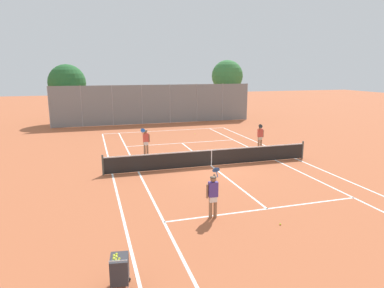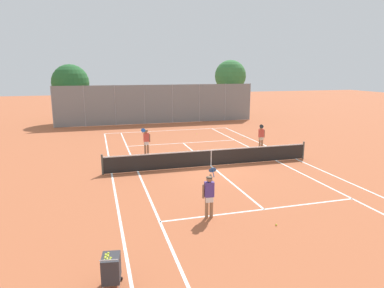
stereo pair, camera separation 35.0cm
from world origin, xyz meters
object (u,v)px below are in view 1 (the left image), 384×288
at_px(player_far_right, 260,135).
at_px(tree_behind_right, 227,77).
at_px(player_far_left, 146,140).
at_px(ball_cart, 120,269).
at_px(loose_tennis_ball_1, 195,134).
at_px(loose_tennis_ball_2, 280,224).
at_px(tree_behind_left, 66,84).
at_px(tennis_net, 211,157).
at_px(loose_tennis_ball_0, 241,138).
at_px(player_near_side, 213,194).

height_order(player_far_right, tree_behind_right, tree_behind_right).
bearing_deg(player_far_left, ball_cart, -101.98).
height_order(ball_cart, loose_tennis_ball_1, ball_cart).
height_order(loose_tennis_ball_2, tree_behind_left, tree_behind_left).
bearing_deg(tennis_net, loose_tennis_ball_1, 78.18).
relative_size(ball_cart, loose_tennis_ball_2, 14.58).
xyz_separation_m(loose_tennis_ball_0, loose_tennis_ball_1, (-2.91, 2.89, 0.00)).
distance_m(ball_cart, player_far_right, 16.76).
bearing_deg(loose_tennis_ball_2, loose_tennis_ball_1, 82.61).
bearing_deg(player_far_left, loose_tennis_ball_2, -76.21).
relative_size(player_near_side, loose_tennis_ball_1, 26.88).
bearing_deg(tennis_net, tree_behind_left, 113.74).
height_order(tennis_net, ball_cart, tennis_net).
distance_m(player_far_left, tree_behind_right, 19.92).
relative_size(loose_tennis_ball_1, tree_behind_right, 0.01).
xyz_separation_m(loose_tennis_ball_0, tree_behind_left, (-13.41, 12.74, 3.90)).
xyz_separation_m(tennis_net, ball_cart, (-5.98, -9.78, 0.02)).
height_order(ball_cart, tree_behind_right, tree_behind_right).
distance_m(player_near_side, player_far_left, 10.32).
height_order(player_far_left, loose_tennis_ball_1, player_far_left).
bearing_deg(loose_tennis_ball_0, tree_behind_right, 72.64).
distance_m(tennis_net, player_near_side, 6.93).
bearing_deg(tree_behind_right, player_near_side, -113.42).
bearing_deg(player_far_left, loose_tennis_ball_1, 48.36).
bearing_deg(player_far_right, loose_tennis_ball_1, 113.03).
xyz_separation_m(tennis_net, tree_behind_left, (-8.51, 19.35, 3.42)).
height_order(player_near_side, player_far_right, same).
bearing_deg(tree_behind_right, tennis_net, -114.68).
bearing_deg(tennis_net, ball_cart, -121.43).
distance_m(player_far_right, loose_tennis_ball_1, 6.98).
bearing_deg(tennis_net, player_near_side, -109.55).
bearing_deg(tree_behind_left, loose_tennis_ball_2, -73.09).
relative_size(player_far_right, loose_tennis_ball_2, 26.88).
bearing_deg(player_near_side, tree_behind_left, 103.47).
relative_size(loose_tennis_ball_0, loose_tennis_ball_2, 1.00).
bearing_deg(player_far_right, player_near_side, -126.00).
bearing_deg(tree_behind_right, loose_tennis_ball_1, -125.08).
xyz_separation_m(tennis_net, loose_tennis_ball_2, (-0.26, -7.81, -0.48)).
distance_m(loose_tennis_ball_2, tree_behind_right, 28.95).
xyz_separation_m(player_far_left, player_far_right, (7.80, -0.65, 0.00)).
relative_size(tennis_net, ball_cart, 12.47).
height_order(tennis_net, loose_tennis_ball_1, tennis_net).
bearing_deg(tree_behind_right, player_far_right, -104.47).
distance_m(tennis_net, tree_behind_left, 21.41).
bearing_deg(loose_tennis_ball_1, ball_cart, -112.44).
bearing_deg(tree_behind_right, tree_behind_left, 179.83).
distance_m(loose_tennis_ball_0, tree_behind_left, 18.90).
bearing_deg(loose_tennis_ball_1, player_far_left, -131.64).
bearing_deg(player_far_left, tree_behind_left, 109.16).
xyz_separation_m(player_far_left, tree_behind_right, (11.97, 15.52, 3.61)).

